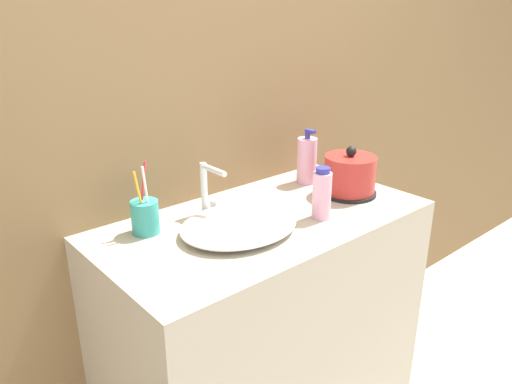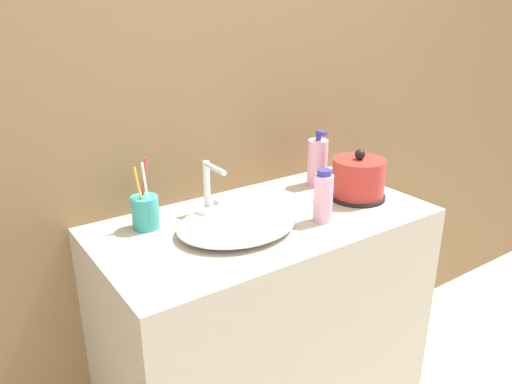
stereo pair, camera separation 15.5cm
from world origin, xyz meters
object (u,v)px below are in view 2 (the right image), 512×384
(shampoo_bottle, at_px, (323,197))
(lotion_bottle, at_px, (317,162))
(faucet, at_px, (210,185))
(toothbrush_cup, at_px, (145,212))
(electric_kettle, at_px, (358,180))

(shampoo_bottle, bearing_deg, lotion_bottle, 51.83)
(shampoo_bottle, bearing_deg, faucet, 134.96)
(faucet, bearing_deg, toothbrush_cup, 176.78)
(faucet, height_order, toothbrush_cup, toothbrush_cup)
(toothbrush_cup, relative_size, lotion_bottle, 1.06)
(electric_kettle, distance_m, toothbrush_cup, 0.74)
(lotion_bottle, xyz_separation_m, shampoo_bottle, (-0.21, -0.27, -0.01))
(faucet, xyz_separation_m, electric_kettle, (0.49, -0.18, -0.03))
(electric_kettle, relative_size, toothbrush_cup, 0.90)
(electric_kettle, bearing_deg, shampoo_bottle, -161.51)
(faucet, distance_m, lotion_bottle, 0.47)
(faucet, height_order, electric_kettle, electric_kettle)
(lotion_bottle, distance_m, shampoo_bottle, 0.34)
(toothbrush_cup, bearing_deg, faucet, -3.22)
(electric_kettle, height_order, shampoo_bottle, electric_kettle)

